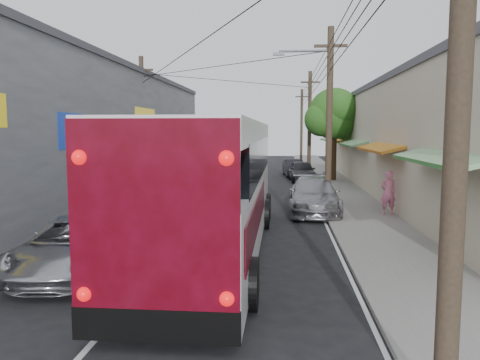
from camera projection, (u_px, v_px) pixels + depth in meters
The scene contains 13 objects.
ground at pixel (98, 337), 8.20m from camera, with size 120.00×120.00×0.00m, color black.
sidewalk at pixel (338, 191), 27.41m from camera, with size 3.00×80.00×0.12m, color slate.
building_right at pixel (410, 138), 28.67m from camera, with size 7.09×40.00×6.25m.
building_left at pixel (75, 130), 26.40m from camera, with size 7.20×36.00×7.25m.
utility_poles at pixel (281, 122), 27.61m from camera, with size 11.80×45.28×8.00m.
street_tree at pixel (335, 116), 32.85m from camera, with size 4.40×4.00×6.60m.
coach_bus at pixel (215, 185), 14.03m from camera, with size 3.08×13.40×3.86m.
jeepney at pixel (75, 245), 11.98m from camera, with size 2.29×4.97×1.38m, color #B6B6BD.
parked_suv at pixel (314, 195), 20.58m from camera, with size 2.16×5.31×1.54m, color gray.
parked_car_mid at pixel (302, 171), 33.46m from camera, with size 1.76×4.37×1.49m, color #252429.
parked_car_far at pixel (294, 168), 37.13m from camera, with size 1.43×4.09×1.35m, color black.
pedestrian_near at pixel (388, 193), 19.46m from camera, with size 0.67×0.44×1.84m, color pink.
pedestrian_far at pixel (324, 184), 24.49m from camera, with size 0.70×0.55×1.44m, color #87A1C4.
Camera 1 is at (3.20, -7.60, 3.61)m, focal length 35.00 mm.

